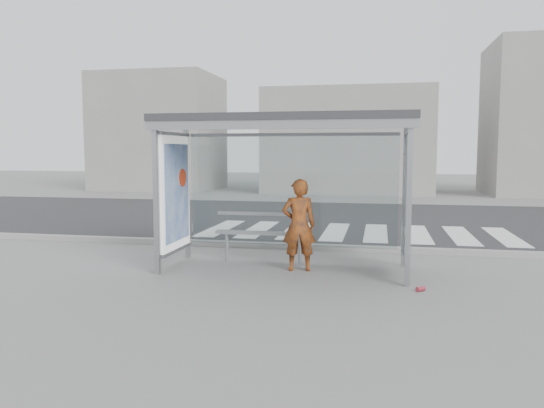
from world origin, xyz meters
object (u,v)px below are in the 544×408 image
at_px(bus_shelter, 264,154).
at_px(person, 299,225).
at_px(bench, 263,233).
at_px(soda_can, 421,289).

distance_m(bus_shelter, person, 1.35).
bearing_deg(bench, bus_shelter, -76.45).
height_order(person, bench, person).
bearing_deg(soda_can, bus_shelter, 158.09).
distance_m(person, soda_can, 2.30).
xyz_separation_m(person, bench, (-0.74, 0.56, -0.24)).
bearing_deg(bench, soda_can, -30.04).
height_order(bus_shelter, person, bus_shelter).
height_order(bus_shelter, bench, bus_shelter).
bearing_deg(person, bus_shelter, -16.92).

